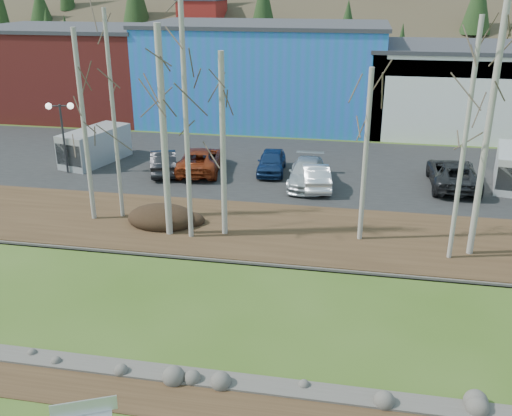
% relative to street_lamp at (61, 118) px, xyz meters
% --- Properties ---
extents(dirt_strip, '(80.00, 1.80, 0.03)m').
position_rel_street_lamp_xyz_m(dirt_strip, '(15.69, -18.96, -3.62)').
color(dirt_strip, '#382616').
rests_on(dirt_strip, ground).
extents(near_bank_rocks, '(80.00, 0.80, 0.50)m').
position_rel_street_lamp_xyz_m(near_bank_rocks, '(15.69, -17.96, -3.64)').
color(near_bank_rocks, '#47423D').
rests_on(near_bank_rocks, ground).
extents(river, '(80.00, 8.00, 0.90)m').
position_rel_street_lamp_xyz_m(river, '(15.69, -13.86, -3.64)').
color(river, '#101F30').
rests_on(river, ground).
extents(far_bank_rocks, '(80.00, 0.80, 0.46)m').
position_rel_street_lamp_xyz_m(far_bank_rocks, '(15.69, -9.76, -3.64)').
color(far_bank_rocks, '#47423D').
rests_on(far_bank_rocks, ground).
extents(far_bank, '(80.00, 7.00, 0.15)m').
position_rel_street_lamp_xyz_m(far_bank, '(15.69, -6.56, -3.56)').
color(far_bank, '#382616').
rests_on(far_bank, ground).
extents(parking_lot, '(80.00, 14.00, 0.14)m').
position_rel_street_lamp_xyz_m(parking_lot, '(15.69, 3.94, -3.57)').
color(parking_lot, black).
rests_on(parking_lot, ground).
extents(building_brick, '(16.32, 12.24, 7.80)m').
position_rel_street_lamp_xyz_m(building_brick, '(-8.31, 17.94, 0.27)').
color(building_brick, maroon).
rests_on(building_brick, ground).
extents(building_blue, '(20.40, 12.24, 8.30)m').
position_rel_street_lamp_xyz_m(building_blue, '(9.69, 17.94, 0.52)').
color(building_blue, blue).
rests_on(building_blue, ground).
extents(building_white, '(18.36, 12.24, 6.80)m').
position_rel_street_lamp_xyz_m(building_white, '(27.69, 17.93, -0.23)').
color(building_white, silver).
rests_on(building_white, ground).
extents(dirt_mound, '(3.49, 2.47, 0.68)m').
position_rel_street_lamp_xyz_m(dirt_mound, '(8.68, -6.78, -3.14)').
color(dirt_mound, black).
rests_on(dirt_mound, far_bank).
extents(birch_0, '(0.23, 0.23, 9.35)m').
position_rel_street_lamp_xyz_m(birch_0, '(5.03, -6.79, 1.19)').
color(birch_0, '#B5B1A2').
rests_on(birch_0, far_bank).
extents(birch_1, '(0.20, 0.20, 10.18)m').
position_rel_street_lamp_xyz_m(birch_1, '(6.34, -6.22, 1.60)').
color(birch_1, '#B5B1A2').
rests_on(birch_1, far_bank).
extents(birch_2, '(0.31, 0.31, 9.66)m').
position_rel_street_lamp_xyz_m(birch_2, '(9.45, -7.92, 1.34)').
color(birch_2, '#B5B1A2').
rests_on(birch_2, far_bank).
extents(birch_3, '(0.22, 0.22, 11.10)m').
position_rel_street_lamp_xyz_m(birch_3, '(10.56, -8.05, 2.06)').
color(birch_3, '#B5B1A2').
rests_on(birch_3, far_bank).
extents(birch_4, '(0.26, 0.26, 8.51)m').
position_rel_street_lamp_xyz_m(birch_4, '(12.05, -7.39, 0.77)').
color(birch_4, '#B5B1A2').
rests_on(birch_4, far_bank).
extents(birch_5, '(0.23, 0.23, 7.91)m').
position_rel_street_lamp_xyz_m(birch_5, '(18.43, -6.84, 0.47)').
color(birch_5, '#B5B1A2').
rests_on(birch_5, far_bank).
extents(birch_6, '(0.20, 0.20, 10.10)m').
position_rel_street_lamp_xyz_m(birch_6, '(22.32, -8.12, 1.56)').
color(birch_6, '#B5B1A2').
rests_on(birch_6, far_bank).
extents(birch_7, '(0.27, 0.27, 11.94)m').
position_rel_street_lamp_xyz_m(birch_7, '(23.27, -7.52, 2.48)').
color(birch_7, '#B5B1A2').
rests_on(birch_7, far_bank).
extents(street_lamp, '(1.66, 0.71, 4.45)m').
position_rel_street_lamp_xyz_m(street_lamp, '(0.00, 0.00, 0.00)').
color(street_lamp, '#262628').
rests_on(street_lamp, parking_lot).
extents(car_0, '(2.96, 4.72, 1.47)m').
position_rel_street_lamp_xyz_m(car_0, '(6.01, 1.16, -2.76)').
color(car_0, black).
rests_on(car_0, parking_lot).
extents(car_1, '(3.17, 5.77, 1.53)m').
position_rel_street_lamp_xyz_m(car_1, '(8.27, 1.85, -2.73)').
color(car_1, maroon).
rests_on(car_1, parking_lot).
extents(car_2, '(2.14, 5.06, 1.46)m').
position_rel_street_lamp_xyz_m(car_2, '(15.17, 0.44, -2.77)').
color(car_2, '#AEB4B8').
rests_on(car_2, parking_lot).
extents(car_3, '(1.96, 4.25, 1.41)m').
position_rel_street_lamp_xyz_m(car_3, '(12.73, 2.43, -2.79)').
color(car_3, navy).
rests_on(car_3, parking_lot).
extents(car_4, '(2.30, 4.55, 1.43)m').
position_rel_street_lamp_xyz_m(car_4, '(15.69, 0.05, -2.78)').
color(car_4, silver).
rests_on(car_4, parking_lot).
extents(car_5, '(2.67, 5.77, 1.60)m').
position_rel_street_lamp_xyz_m(car_5, '(23.66, 1.73, -2.70)').
color(car_5, '#252527').
rests_on(car_5, parking_lot).
extents(van_grey, '(3.37, 5.44, 2.22)m').
position_rel_street_lamp_xyz_m(van_grey, '(0.72, 2.32, -2.39)').
color(van_grey, '#AFB2B4').
rests_on(van_grey, parking_lot).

